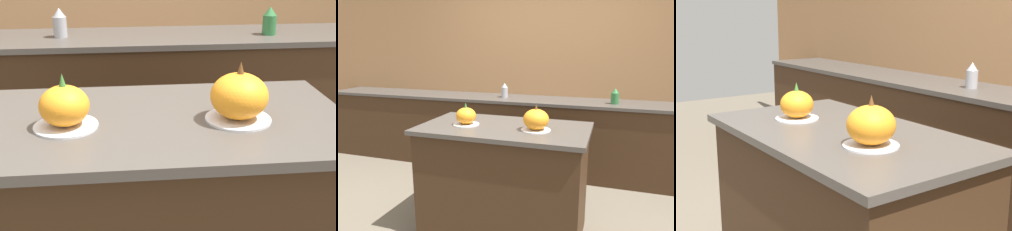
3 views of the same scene
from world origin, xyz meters
The scene contains 6 objects.
kitchen_island centered at (0.00, 0.00, 0.47)m, with size 1.35×0.75×0.93m.
back_counter centered at (0.00, 1.46, 0.46)m, with size 6.00×0.60×0.92m.
pumpkin_cake_left centered at (-0.31, -0.05, 1.00)m, with size 0.21×0.21×0.18m.
pumpkin_cake_right centered at (0.27, -0.05, 1.01)m, with size 0.23×0.23×0.21m.
bottle_tall centered at (-0.49, 1.46, 1.00)m, with size 0.08×0.08×0.18m.
bottle_short centered at (0.83, 1.40, 1.00)m, with size 0.09×0.09×0.18m.
Camera 1 is at (-0.12, -1.51, 1.53)m, focal length 50.00 mm.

